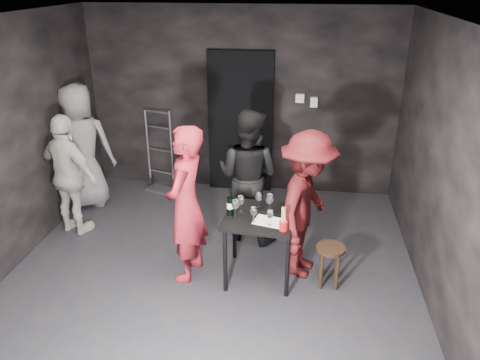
# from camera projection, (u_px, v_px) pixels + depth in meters

# --- Properties ---
(floor) EXTENTS (4.50, 5.00, 0.02)m
(floor) POSITION_uv_depth(u_px,v_px,m) (210.00, 281.00, 5.10)
(floor) COLOR black
(floor) RESTS_ON ground
(ceiling) EXTENTS (4.50, 5.00, 0.02)m
(ceiling) POSITION_uv_depth(u_px,v_px,m) (202.00, 21.00, 4.00)
(ceiling) COLOR silver
(ceiling) RESTS_ON ground
(wall_back) EXTENTS (4.50, 0.04, 2.70)m
(wall_back) POSITION_uv_depth(u_px,v_px,m) (241.00, 102.00, 6.81)
(wall_back) COLOR black
(wall_back) RESTS_ON ground
(wall_front) EXTENTS (4.50, 0.04, 2.70)m
(wall_front) POSITION_uv_depth(u_px,v_px,m) (102.00, 358.00, 2.29)
(wall_front) COLOR black
(wall_front) RESTS_ON ground
(wall_right) EXTENTS (0.04, 5.00, 2.70)m
(wall_right) POSITION_uv_depth(u_px,v_px,m) (448.00, 179.00, 4.27)
(wall_right) COLOR black
(wall_right) RESTS_ON ground
(doorway) EXTENTS (0.95, 0.10, 2.10)m
(doorway) POSITION_uv_depth(u_px,v_px,m) (240.00, 123.00, 6.88)
(doorway) COLOR black
(doorway) RESTS_ON ground
(wallbox_upper) EXTENTS (0.12, 0.06, 0.12)m
(wallbox_upper) POSITION_uv_depth(u_px,v_px,m) (300.00, 98.00, 6.62)
(wallbox_upper) COLOR #B7B7B2
(wallbox_upper) RESTS_ON wall_back
(wallbox_lower) EXTENTS (0.10, 0.06, 0.14)m
(wallbox_lower) POSITION_uv_depth(u_px,v_px,m) (314.00, 102.00, 6.62)
(wallbox_lower) COLOR #B7B7B2
(wallbox_lower) RESTS_ON wall_back
(hand_truck) EXTENTS (0.41, 0.35, 1.23)m
(hand_truck) POSITION_uv_depth(u_px,v_px,m) (161.00, 175.00, 7.21)
(hand_truck) COLOR #B2B2B7
(hand_truck) RESTS_ON floor
(tasting_table) EXTENTS (0.72, 0.72, 0.75)m
(tasting_table) POSITION_uv_depth(u_px,v_px,m) (260.00, 224.00, 4.94)
(tasting_table) COLOR black
(tasting_table) RESTS_ON floor
(stool) EXTENTS (0.30, 0.30, 0.47)m
(stool) POSITION_uv_depth(u_px,v_px,m) (330.00, 256.00, 4.90)
(stool) COLOR black
(stool) RESTS_ON floor
(server_red) EXTENTS (0.56, 0.77, 1.97)m
(server_red) POSITION_uv_depth(u_px,v_px,m) (186.00, 194.00, 4.83)
(server_red) COLOR #A91F2B
(server_red) RESTS_ON floor
(woman_black) EXTENTS (1.00, 0.75, 1.83)m
(woman_black) POSITION_uv_depth(u_px,v_px,m) (248.00, 169.00, 5.62)
(woman_black) COLOR black
(woman_black) RESTS_ON floor
(man_maroon) EXTENTS (0.83, 1.26, 1.79)m
(man_maroon) POSITION_uv_depth(u_px,v_px,m) (307.00, 199.00, 4.92)
(man_maroon) COLOR #480E11
(man_maroon) RESTS_ON floor
(bystander_cream) EXTENTS (1.05, 0.77, 1.62)m
(bystander_cream) POSITION_uv_depth(u_px,v_px,m) (69.00, 174.00, 5.76)
(bystander_cream) COLOR beige
(bystander_cream) RESTS_ON floor
(bystander_grey) EXTENTS (1.08, 0.69, 2.06)m
(bystander_grey) POSITION_uv_depth(u_px,v_px,m) (80.00, 136.00, 6.39)
(bystander_grey) COLOR slate
(bystander_grey) RESTS_ON floor
(tasting_mat) EXTENTS (0.37, 0.29, 0.00)m
(tasting_mat) POSITION_uv_depth(u_px,v_px,m) (270.00, 222.00, 4.77)
(tasting_mat) COLOR white
(tasting_mat) RESTS_ON tasting_table
(wine_glass_a) EXTENTS (0.09, 0.09, 0.22)m
(wine_glass_a) POSITION_uv_depth(u_px,v_px,m) (235.00, 208.00, 4.82)
(wine_glass_a) COLOR white
(wine_glass_a) RESTS_ON tasting_table
(wine_glass_b) EXTENTS (0.09, 0.09, 0.21)m
(wine_glass_b) POSITION_uv_depth(u_px,v_px,m) (241.00, 203.00, 4.92)
(wine_glass_b) COLOR white
(wine_glass_b) RESTS_ON tasting_table
(wine_glass_c) EXTENTS (0.08, 0.08, 0.19)m
(wine_glass_c) POSITION_uv_depth(u_px,v_px,m) (259.00, 200.00, 5.02)
(wine_glass_c) COLOR white
(wine_glass_c) RESTS_ON tasting_table
(wine_glass_d) EXTENTS (0.07, 0.07, 0.19)m
(wine_glass_d) POSITION_uv_depth(u_px,v_px,m) (254.00, 214.00, 4.73)
(wine_glass_d) COLOR white
(wine_glass_d) RESTS_ON tasting_table
(wine_glass_e) EXTENTS (0.09, 0.09, 0.18)m
(wine_glass_e) POSITION_uv_depth(u_px,v_px,m) (270.00, 217.00, 4.67)
(wine_glass_e) COLOR white
(wine_glass_e) RESTS_ON tasting_table
(wine_glass_f) EXTENTS (0.10, 0.10, 0.22)m
(wine_glass_f) POSITION_uv_depth(u_px,v_px,m) (270.00, 202.00, 4.93)
(wine_glass_f) COLOR white
(wine_glass_f) RESTS_ON tasting_table
(wine_bottle) EXTENTS (0.07, 0.07, 0.28)m
(wine_bottle) POSITION_uv_depth(u_px,v_px,m) (230.00, 205.00, 4.87)
(wine_bottle) COLOR black
(wine_bottle) RESTS_ON tasting_table
(breadstick_cup) EXTENTS (0.09, 0.09, 0.27)m
(breadstick_cup) POSITION_uv_depth(u_px,v_px,m) (284.00, 219.00, 4.57)
(breadstick_cup) COLOR #B91012
(breadstick_cup) RESTS_ON tasting_table
(reserved_card) EXTENTS (0.10, 0.13, 0.09)m
(reserved_card) POSITION_uv_depth(u_px,v_px,m) (288.00, 214.00, 4.82)
(reserved_card) COLOR white
(reserved_card) RESTS_ON tasting_table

